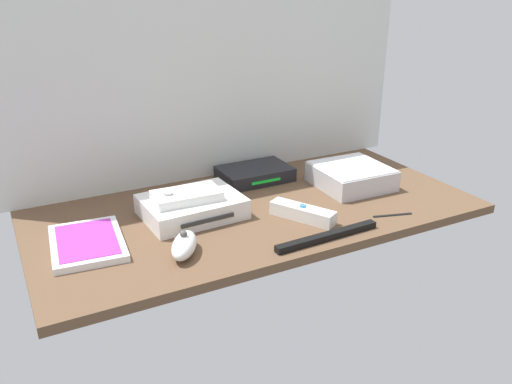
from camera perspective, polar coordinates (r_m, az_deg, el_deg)
The scene contains 11 objects.
ground_plane at distance 122.15cm, azimuth -0.00°, elevation -2.17°, with size 100.00×48.00×2.00cm, color brown.
back_wall at distance 134.47cm, azimuth -5.02°, elevation 14.75°, with size 110.00×1.20×64.00cm, color silver.
game_console at distance 118.03cm, azimuth -6.87°, elevation -1.55°, with size 21.73×17.26×4.40cm.
mini_computer at distance 135.60cm, azimuth 10.14°, elevation 1.71°, with size 17.49×17.49×5.30cm.
game_case at distance 110.15cm, azimuth -17.61°, elevation -5.20°, with size 15.34×20.20×1.56cm.
network_router at distance 137.67cm, azimuth -0.12°, elevation 1.98°, with size 18.06×12.46×3.40cm.
remote_wand at distance 116.20cm, azimuth 5.00°, elevation -2.25°, with size 10.26×14.71×3.40cm.
remote_nunchuk at distance 102.38cm, azimuth -7.69°, elevation -5.66°, with size 9.07×10.80×5.10cm.
remote_classic_pad at distance 115.56cm, azimuth -7.43°, elevation -0.39°, with size 14.71×8.57×2.40cm.
sensor_bar at distance 108.55cm, azimuth 7.64°, elevation -4.72°, with size 24.00×1.80×1.40cm, color black.
stylus_pen at distance 121.76cm, azimuth 14.40°, elevation -2.31°, with size 0.70×0.70×9.00cm, color black.
Camera 1 is at (-51.29, -98.38, 50.09)cm, focal length 37.41 mm.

